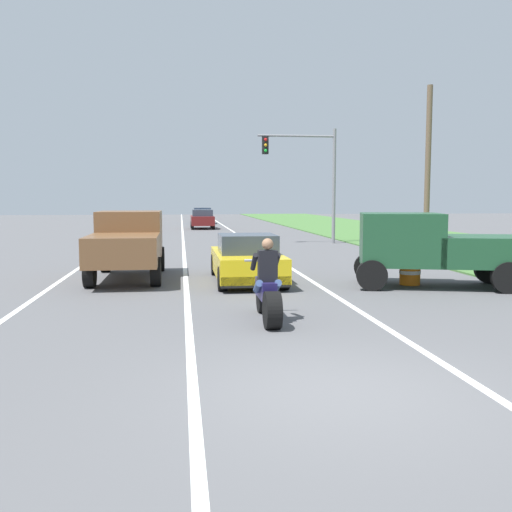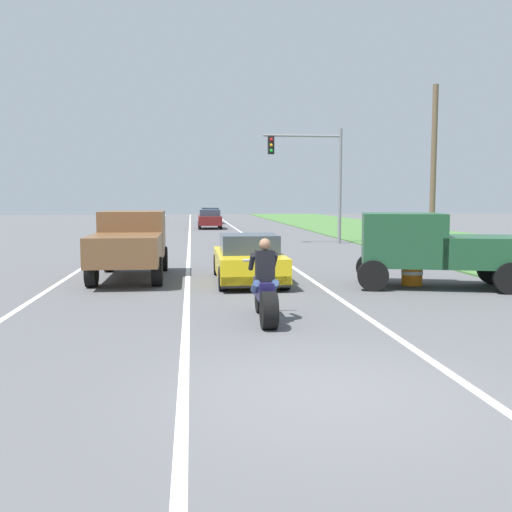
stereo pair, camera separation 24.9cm
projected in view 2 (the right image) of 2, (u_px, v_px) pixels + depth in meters
ground_plane at (330, 391)px, 7.17m from camera, size 160.00×160.00×0.00m
lane_stripe_left_solid at (109, 251)px, 26.35m from camera, size 0.14×120.00×0.01m
lane_stripe_right_solid at (266, 249)px, 27.14m from camera, size 0.14×120.00×0.01m
lane_stripe_centre_dashed at (189, 250)px, 26.75m from camera, size 0.14×120.00×0.01m
grass_verge_right at (472, 247)px, 28.26m from camera, size 10.00×120.00×0.06m
motorcycle_with_rider at (265, 292)px, 11.13m from camera, size 0.70×2.21×1.62m
sports_car_yellow at (248, 260)px, 16.50m from camera, size 1.84×4.30×1.37m
pickup_truck_left_lane_brown at (130, 241)px, 17.18m from camera, size 2.02×4.80×1.98m
pickup_truck_right_shoulder_dark_green at (438, 246)px, 15.46m from camera, size 5.14×3.14×1.98m
traffic_light_mast_near at (317, 168)px, 30.29m from camera, size 4.16×0.34×6.00m
utility_pole_roadside at (433, 170)px, 24.71m from camera, size 0.24×0.24×7.15m
construction_barrel_nearest at (412, 267)px, 15.93m from camera, size 0.58×0.58×1.00m
distant_car_far_ahead at (210, 219)px, 45.57m from camera, size 1.80×4.00×1.50m
distant_car_further_ahead at (210, 215)px, 55.26m from camera, size 1.80×4.00×1.50m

